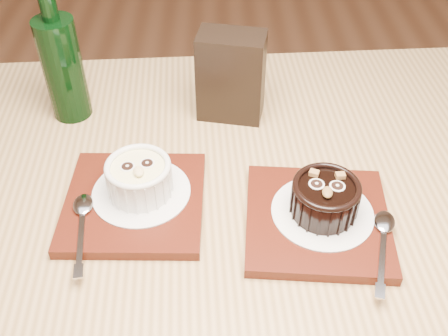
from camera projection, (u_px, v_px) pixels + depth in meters
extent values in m
cube|color=olive|center=(212.00, 224.00, 0.70)|extent=(1.24, 0.86, 0.04)
cylinder|color=olive|center=(439.00, 206.00, 1.24)|extent=(0.06, 0.06, 0.71)
cube|color=#4D180C|center=(135.00, 202.00, 0.69)|extent=(0.18, 0.18, 0.01)
cylinder|color=white|center=(141.00, 192.00, 0.69)|extent=(0.13, 0.13, 0.00)
cylinder|color=white|center=(140.00, 180.00, 0.68)|extent=(0.08, 0.08, 0.04)
cylinder|color=#EFE691|center=(138.00, 168.00, 0.66)|extent=(0.07, 0.07, 0.00)
torus|color=white|center=(138.00, 166.00, 0.66)|extent=(0.09, 0.09, 0.01)
cylinder|color=black|center=(127.00, 166.00, 0.66)|extent=(0.02, 0.02, 0.00)
cylinder|color=black|center=(147.00, 163.00, 0.67)|extent=(0.02, 0.02, 0.00)
ellipsoid|color=#E2C984|center=(139.00, 171.00, 0.65)|extent=(0.02, 0.02, 0.01)
cube|color=#4D180C|center=(317.00, 220.00, 0.67)|extent=(0.19, 0.19, 0.01)
cylinder|color=white|center=(322.00, 212.00, 0.67)|extent=(0.13, 0.13, 0.00)
cylinder|color=black|center=(325.00, 200.00, 0.65)|extent=(0.08, 0.08, 0.04)
cylinder|color=black|center=(327.00, 189.00, 0.64)|extent=(0.07, 0.07, 0.00)
torus|color=black|center=(327.00, 186.00, 0.64)|extent=(0.08, 0.08, 0.01)
cylinder|color=black|center=(317.00, 184.00, 0.64)|extent=(0.02, 0.02, 0.00)
cylinder|color=black|center=(337.00, 186.00, 0.64)|extent=(0.02, 0.02, 0.00)
ellipsoid|color=brown|center=(327.00, 192.00, 0.62)|extent=(0.02, 0.02, 0.01)
cube|color=brown|center=(314.00, 173.00, 0.65)|extent=(0.01, 0.01, 0.01)
cube|color=brown|center=(340.00, 175.00, 0.65)|extent=(0.01, 0.01, 0.01)
cube|color=black|center=(231.00, 76.00, 0.80)|extent=(0.11, 0.08, 0.14)
cylinder|color=black|center=(63.00, 70.00, 0.79)|extent=(0.06, 0.06, 0.16)
cylinder|color=black|center=(47.00, 1.00, 0.72)|extent=(0.02, 0.02, 0.06)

